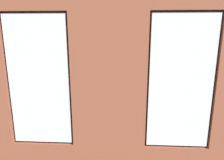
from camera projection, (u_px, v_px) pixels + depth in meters
ground_plane at (115, 116)px, 6.03m from camera, size 6.29×6.22×0.10m
brick_wall_with_windows at (109, 77)px, 2.96m from camera, size 5.69×0.30×3.53m
white_wall_right at (15, 57)px, 5.57m from camera, size 0.10×5.22×3.53m
couch_by_window at (109, 141)px, 3.92m from camera, size 1.91×0.87×0.80m
couch_left at (187, 104)px, 6.01m from camera, size 0.94×1.85×0.80m
coffee_table at (107, 99)px, 6.25m from camera, size 1.56×0.81×0.45m
cup_ceramic at (92, 97)px, 6.13m from camera, size 0.09×0.09×0.10m
candle_jar at (107, 95)px, 6.22m from camera, size 0.08×0.08×0.12m
table_plant_small at (102, 92)px, 6.31m from camera, size 0.16×0.16×0.25m
remote_black at (121, 96)px, 6.35m from camera, size 0.18×0.08×0.02m
media_console at (42, 99)px, 6.66m from camera, size 1.07×0.42×0.49m
tv_flatscreen at (40, 82)px, 6.53m from camera, size 1.00×0.20×0.70m
papasan_chair at (91, 85)px, 7.84m from camera, size 1.03×1.03×0.66m
potted_plant_between_couches at (181, 129)px, 3.84m from camera, size 0.76×0.73×1.21m
potted_plant_foreground_right at (63, 78)px, 7.98m from camera, size 1.01×1.04×1.17m
potted_plant_mid_room_small at (148, 97)px, 6.54m from camera, size 0.48×0.48×0.56m
potted_plant_beside_window_right at (23, 134)px, 3.88m from camera, size 0.49×0.49×0.72m
potted_plant_by_left_couch at (164, 88)px, 7.33m from camera, size 0.41×0.41×0.65m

